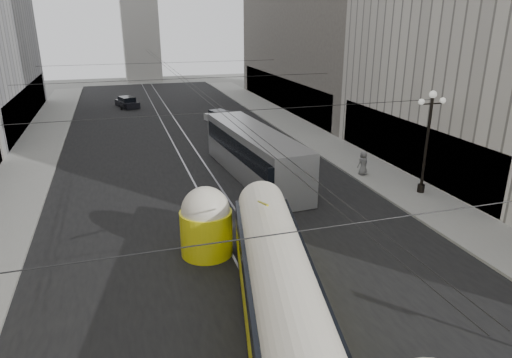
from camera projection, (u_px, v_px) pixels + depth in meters
road at (186, 150)px, 38.43m from camera, size 20.00×85.00×0.02m
sidewalk_left at (37, 150)px, 38.21m from camera, size 4.00×72.00×0.15m
sidewalk_right at (302, 130)px, 44.90m from camera, size 4.00×72.00×0.15m
rail_left at (177, 151)px, 38.22m from camera, size 0.12×85.00×0.04m
rail_right at (195, 149)px, 38.64m from camera, size 0.12×85.00×0.04m
lamppost_right_mid at (428, 137)px, 27.64m from camera, size 1.86×0.44×6.37m
catenary at (186, 81)px, 35.59m from camera, size 25.00×72.00×0.23m
streetcar at (280, 290)px, 15.78m from camera, size 5.12×15.16×3.37m
city_bus at (254, 152)px, 31.33m from camera, size 3.76×13.43×3.37m
sedan_white_far at (220, 117)px, 48.15m from camera, size 2.79×4.45×1.31m
sedan_dark_far at (127, 103)px, 56.55m from camera, size 2.95×4.50×1.32m
pedestrian_sidewalk_right at (363, 163)px, 31.77m from camera, size 0.92×0.69×1.70m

